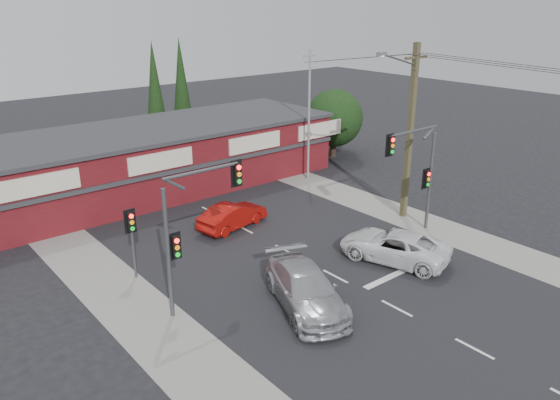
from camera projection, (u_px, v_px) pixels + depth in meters
ground at (338, 278)px, 25.31m from camera, size 120.00×120.00×0.00m
road_strip at (271, 243)px, 28.93m from camera, size 14.00×70.00×0.01m
verge_left at (119, 294)px, 23.87m from camera, size 3.00×70.00×0.02m
verge_right at (377, 206)px, 34.00m from camera, size 3.00×70.00×0.02m
stop_line at (411, 267)px, 26.30m from camera, size 6.50×0.35×0.01m
white_suv at (394, 246)px, 26.80m from camera, size 4.06×5.92×1.50m
silver_suv at (306, 289)px, 22.69m from camera, size 4.24×6.12×1.65m
red_sedan at (233, 216)px, 30.68m from camera, size 4.51×2.30×1.42m
lane_dashes at (285, 250)px, 28.05m from camera, size 0.12×45.16×0.01m
shop_building at (147, 159)px, 36.29m from camera, size 27.30×8.40×4.22m
tree_cluster at (332, 121)px, 44.25m from camera, size 5.90×5.10×5.50m
conifer_near at (155, 89)px, 42.89m from camera, size 1.80×1.80×9.25m
conifer_far at (181, 83)px, 46.43m from camera, size 1.80×1.80×9.25m
traffic_mast_left at (190, 220)px, 21.57m from camera, size 3.77×0.27×5.97m
traffic_mast_right at (419, 165)px, 28.76m from camera, size 3.96×0.27×5.97m
pedestal_signal at (131, 230)px, 24.54m from camera, size 0.55×0.27×3.38m
utility_pole at (409, 127)px, 30.59m from camera, size 4.38×0.59×10.00m
steel_pole at (309, 114)px, 37.74m from camera, size 1.20×0.16×9.00m
power_lines at (511, 70)px, 25.44m from camera, size 2.01×29.00×1.22m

